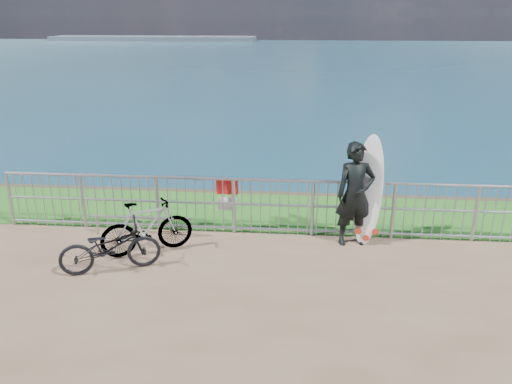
# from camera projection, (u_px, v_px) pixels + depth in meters

# --- Properties ---
(grass_strip) EXTENTS (120.00, 120.00, 0.00)m
(grass_strip) POSITION_uv_depth(u_px,v_px,m) (264.00, 212.00, 10.74)
(grass_strip) COLOR #21671C
(grass_strip) RESTS_ON ground
(seascape) EXTENTS (260.00, 260.00, 5.00)m
(seascape) POSITION_uv_depth(u_px,v_px,m) (155.00, 41.00, 151.40)
(seascape) COLOR brown
(seascape) RESTS_ON ground
(railing) EXTENTS (10.06, 0.10, 1.13)m
(railing) POSITION_uv_depth(u_px,v_px,m) (260.00, 206.00, 9.51)
(railing) COLOR #989AA0
(railing) RESTS_ON ground
(surfer) EXTENTS (0.78, 0.59, 1.93)m
(surfer) POSITION_uv_depth(u_px,v_px,m) (355.00, 194.00, 8.99)
(surfer) COLOR black
(surfer) RESTS_ON ground
(surfboard) EXTENTS (0.64, 0.59, 2.03)m
(surfboard) POSITION_uv_depth(u_px,v_px,m) (368.00, 194.00, 9.08)
(surfboard) COLOR silver
(surfboard) RESTS_ON ground
(bicycle_near) EXTENTS (1.72, 1.14, 0.86)m
(bicycle_near) POSITION_uv_depth(u_px,v_px,m) (110.00, 247.00, 8.18)
(bicycle_near) COLOR black
(bicycle_near) RESTS_ON ground
(bicycle_far) EXTENTS (1.66, 1.17, 0.98)m
(bicycle_far) POSITION_uv_depth(u_px,v_px,m) (147.00, 227.00, 8.78)
(bicycle_far) COLOR black
(bicycle_far) RESTS_ON ground
(bike_rack) EXTENTS (1.97, 0.05, 0.41)m
(bike_rack) POSITION_uv_depth(u_px,v_px,m) (142.00, 220.00, 9.49)
(bike_rack) COLOR #989AA0
(bike_rack) RESTS_ON ground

